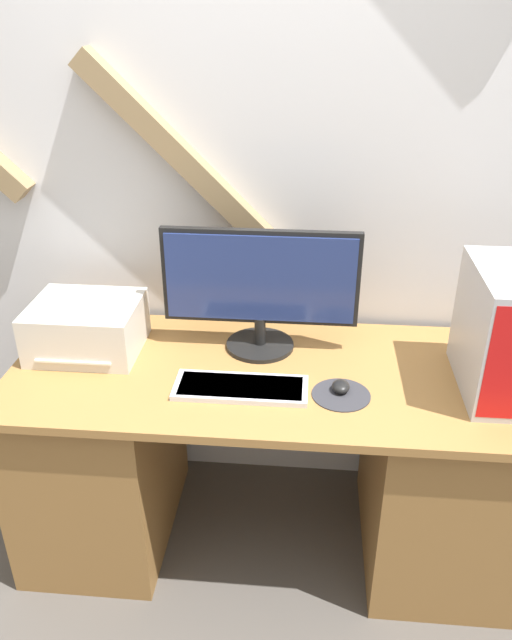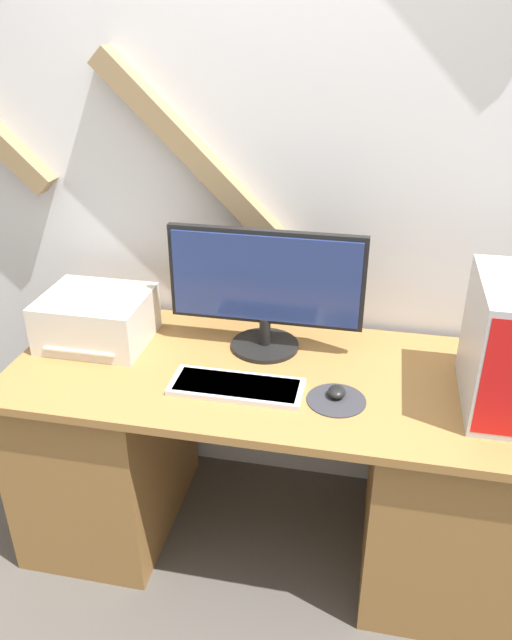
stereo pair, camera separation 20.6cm
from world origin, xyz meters
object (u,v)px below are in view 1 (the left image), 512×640
object	(u,v)px
mouse	(341,386)
computer_tower	(498,332)
monitor	(260,285)
printer	(87,327)
keyboard	(241,388)

from	to	relation	value
mouse	computer_tower	distance (m)	0.52
monitor	mouse	bearing A→B (deg)	-43.55
mouse	printer	xyz separation A→B (m)	(-0.91, 0.20, 0.07)
mouse	printer	world-z (taller)	printer
monitor	keyboard	bearing A→B (deg)	-97.53
keyboard	mouse	distance (m)	0.33
computer_tower	monitor	bearing A→B (deg)	165.63
computer_tower	printer	distance (m)	1.40
keyboard	computer_tower	size ratio (longest dim) A/B	1.05
monitor	keyboard	world-z (taller)	monitor
computer_tower	printer	world-z (taller)	computer_tower
keyboard	computer_tower	distance (m)	0.84
monitor	keyboard	distance (m)	0.38
monitor	computer_tower	world-z (taller)	monitor
computer_tower	mouse	bearing A→B (deg)	-171.11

